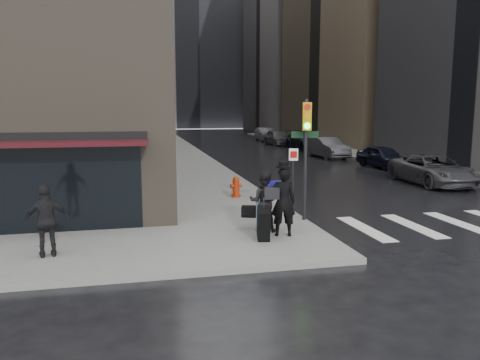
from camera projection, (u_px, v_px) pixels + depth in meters
The scene contains 18 objects.
ground at pixel (261, 245), 12.29m from camera, with size 140.00×140.00×0.00m, color black.
sidewalk_left at pixel (176, 151), 38.34m from camera, with size 4.00×50.00×0.15m, color slate.
sidewalk_right at pixel (329, 148), 41.22m from camera, with size 3.00×50.00×0.15m, color slate.
crosswalk at pixel (480, 222), 14.86m from camera, with size 8.50×3.00×0.01m.
bldg_left_far at pixel (63, 42), 67.40m from camera, with size 22.00×20.00×26.00m, color #5B2B1F.
bldg_right_far at pixel (327, 50), 71.93m from camera, with size 22.00×20.00×25.00m, color #65625F.
bldg_distant at pixel (184, 41), 86.44m from camera, with size 40.00×12.00×32.00m, color #65625F.
man_overcoat at pixel (279, 205), 12.46m from camera, with size 1.22×0.99×2.05m.
man_jeans at pixel (263, 201), 13.06m from camera, with size 1.16×0.97×1.68m.
man_greycoat at pixel (47, 221), 10.77m from camera, with size 1.07×0.63×1.70m.
traffic_light at pixel (305, 143), 14.07m from camera, with size 0.90×0.52×3.69m.
fire_hydrant at pixel (236, 188), 18.18m from camera, with size 0.46×0.35×0.81m.
parked_car_0 at pixel (433, 170), 22.12m from camera, with size 2.32×5.02×1.40m, color #414146.
parked_car_1 at pixel (383, 157), 28.31m from camera, with size 1.60×3.98×1.36m, color black.
parked_car_2 at pixel (327, 148), 34.09m from camera, with size 1.57×4.51×1.49m, color #3D3C41.
parked_car_3 at pixel (307, 141), 40.24m from camera, with size 2.30×5.66×1.64m, color black.
parked_car_4 at pixel (277, 137), 46.09m from camera, with size 1.78×4.43×1.51m, color #4A4A4F.
parked_car_5 at pixel (265, 134), 52.19m from camera, with size 1.54×4.43×1.46m, color #4F4F54.
Camera 1 is at (-3.09, -11.49, 3.56)m, focal length 35.00 mm.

